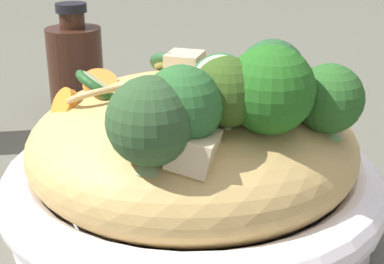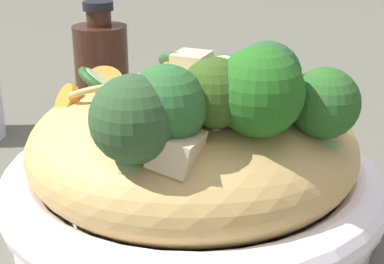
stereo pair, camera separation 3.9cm
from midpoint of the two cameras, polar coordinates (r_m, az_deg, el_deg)
The scene contains 8 objects.
ground_plane at distance 0.42m, azimuth 2.68°, elevation -8.91°, with size 3.00×3.00×0.00m, color #575649.
serving_bowl at distance 0.40m, azimuth 2.75°, elevation -5.89°, with size 0.26×0.26×0.05m.
noodle_heap at distance 0.39m, azimuth 2.83°, elevation -1.23°, with size 0.22×0.22×0.09m.
broccoli_florets at distance 0.31m, azimuth 6.99°, elevation 3.06°, with size 0.15×0.13×0.06m.
carrot_coins at distance 0.38m, azimuth -0.23°, elevation 4.24°, with size 0.16×0.06×0.03m.
zucchini_slices at distance 0.37m, azimuth 0.66°, elevation 4.44°, with size 0.12×0.16×0.03m.
chicken_chunks at distance 0.36m, azimuth 2.41°, elevation 3.10°, with size 0.06×0.15×0.03m.
soy_sauce_bottle at distance 0.63m, azimuth -7.30°, elevation 6.70°, with size 0.06×0.06×0.12m.
Camera 2 is at (-0.12, 0.34, 0.21)m, focal length 53.42 mm.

